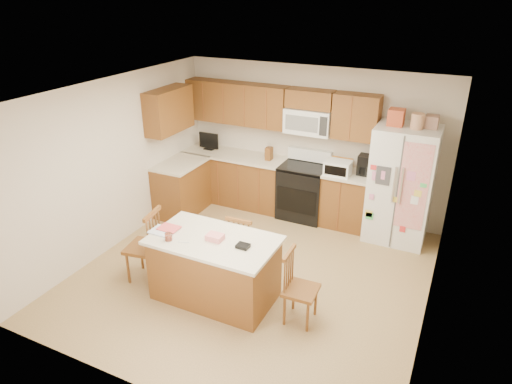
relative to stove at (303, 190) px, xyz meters
The scene contains 9 objects.
ground 1.99m from the stove, 90.00° to the right, with size 4.50×4.50×0.00m, color olive.
room_shell 2.16m from the stove, 90.00° to the right, with size 4.60×4.60×2.52m.
cabinetry 1.09m from the stove, behind, with size 3.36×1.56×2.15m.
stove is the anchor object (origin of this frame).
refrigerator 1.63m from the stove, ahead, with size 0.90×0.79×2.04m.
island 2.61m from the stove, 94.75° to the right, with size 1.59×0.91×0.94m.
windsor_chair_left 2.92m from the stove, 115.38° to the right, with size 0.49×0.50×1.02m.
windsor_chair_back 1.98m from the stove, 93.91° to the right, with size 0.41×0.39×0.91m.
windsor_chair_right 2.70m from the stove, 70.78° to the right, with size 0.39×0.40×0.91m.
Camera 1 is at (2.31, -4.75, 3.65)m, focal length 32.00 mm.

